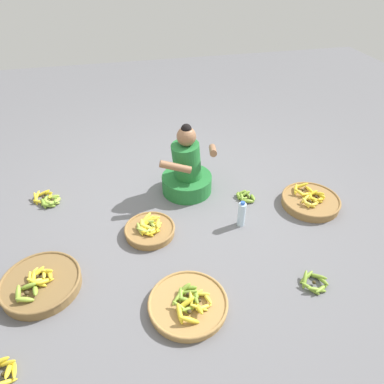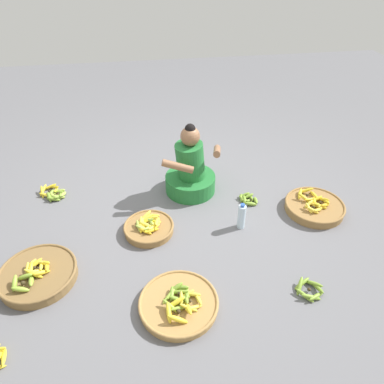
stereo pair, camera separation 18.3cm
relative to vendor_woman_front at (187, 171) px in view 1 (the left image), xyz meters
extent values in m
plane|color=slate|center=(-0.06, -0.30, -0.24)|extent=(10.00, 10.00, 0.00)
cylinder|color=#237233|center=(0.00, 0.00, -0.15)|extent=(0.52, 0.52, 0.18)
cylinder|color=#237233|center=(0.00, 0.00, 0.12)|extent=(0.40, 0.38, 0.40)
sphere|color=#8C6042|center=(0.00, 0.00, 0.40)|extent=(0.19, 0.19, 0.19)
sphere|color=black|center=(0.00, 0.00, 0.47)|extent=(0.10, 0.10, 0.10)
cylinder|color=#8C6042|center=(-0.15, -0.20, 0.20)|extent=(0.31, 0.11, 0.16)
cylinder|color=#8C6042|center=(0.27, 0.02, 0.20)|extent=(0.14, 0.32, 0.16)
cylinder|color=olive|center=(-0.47, -0.57, -0.21)|extent=(0.44, 0.44, 0.07)
torus|color=olive|center=(-0.47, -0.57, -0.18)|extent=(0.46, 0.46, 0.02)
ellipsoid|color=yellow|center=(-0.40, -0.58, -0.14)|extent=(0.04, 0.15, 0.10)
ellipsoid|color=yellow|center=(-0.45, -0.51, -0.14)|extent=(0.15, 0.08, 0.09)
ellipsoid|color=yellow|center=(-0.49, -0.51, -0.14)|extent=(0.15, 0.07, 0.10)
ellipsoid|color=yellow|center=(-0.54, -0.57, -0.15)|extent=(0.04, 0.16, 0.08)
ellipsoid|color=yellow|center=(-0.52, -0.62, -0.15)|extent=(0.13, 0.13, 0.06)
ellipsoid|color=yellow|center=(-0.42, -0.62, -0.15)|extent=(0.13, 0.13, 0.07)
sphere|color=#382D19|center=(-0.47, -0.57, -0.15)|extent=(0.03, 0.03, 0.03)
ellipsoid|color=yellow|center=(-0.39, -0.55, -0.15)|extent=(0.07, 0.16, 0.08)
ellipsoid|color=yellow|center=(-0.43, -0.47, -0.15)|extent=(0.16, 0.09, 0.07)
ellipsoid|color=yellow|center=(-0.50, -0.48, -0.14)|extent=(0.14, 0.12, 0.09)
ellipsoid|color=yellow|center=(-0.52, -0.54, -0.15)|extent=(0.06, 0.16, 0.06)
ellipsoid|color=yellow|center=(-0.49, -0.59, -0.15)|extent=(0.15, 0.10, 0.07)
ellipsoid|color=yellow|center=(-0.41, -0.58, -0.15)|extent=(0.14, 0.13, 0.07)
sphere|color=#382D19|center=(-0.46, -0.53, -0.15)|extent=(0.03, 0.03, 0.03)
ellipsoid|color=#9EB747|center=(-0.45, -0.56, -0.15)|extent=(0.06, 0.14, 0.08)
ellipsoid|color=#9EB747|center=(-0.48, -0.52, -0.15)|extent=(0.13, 0.09, 0.08)
ellipsoid|color=#9EB747|center=(-0.54, -0.53, -0.15)|extent=(0.12, 0.11, 0.06)
ellipsoid|color=#9EB747|center=(-0.56, -0.59, -0.15)|extent=(0.05, 0.14, 0.07)
ellipsoid|color=#9EB747|center=(-0.53, -0.63, -0.15)|extent=(0.13, 0.09, 0.07)
ellipsoid|color=#9EB747|center=(-0.47, -0.62, -0.15)|extent=(0.12, 0.11, 0.07)
sphere|color=#382D19|center=(-0.50, -0.58, -0.15)|extent=(0.03, 0.03, 0.03)
ellipsoid|color=gold|center=(-0.41, -0.60, -0.16)|extent=(0.04, 0.15, 0.05)
ellipsoid|color=gold|center=(-0.45, -0.54, -0.15)|extent=(0.15, 0.08, 0.06)
ellipsoid|color=gold|center=(-0.50, -0.54, -0.15)|extent=(0.15, 0.08, 0.07)
ellipsoid|color=gold|center=(-0.54, -0.60, -0.16)|extent=(0.04, 0.15, 0.05)
ellipsoid|color=gold|center=(-0.51, -0.65, -0.16)|extent=(0.14, 0.11, 0.05)
ellipsoid|color=gold|center=(-0.45, -0.66, -0.16)|extent=(0.15, 0.09, 0.05)
sphere|color=#382D19|center=(-0.47, -0.60, -0.15)|extent=(0.03, 0.03, 0.03)
cylinder|color=brown|center=(-1.36, -0.99, -0.20)|extent=(0.60, 0.60, 0.08)
torus|color=brown|center=(-1.36, -0.99, -0.16)|extent=(0.61, 0.61, 0.02)
ellipsoid|color=yellow|center=(-1.29, -0.97, -0.13)|extent=(0.06, 0.14, 0.07)
ellipsoid|color=yellow|center=(-1.32, -0.93, -0.13)|extent=(0.14, 0.10, 0.08)
ellipsoid|color=yellow|center=(-1.38, -0.93, -0.13)|extent=(0.13, 0.11, 0.07)
ellipsoid|color=yellow|center=(-1.41, -0.98, -0.13)|extent=(0.04, 0.14, 0.07)
ellipsoid|color=yellow|center=(-1.37, -1.04, -0.13)|extent=(0.14, 0.08, 0.08)
ellipsoid|color=yellow|center=(-1.31, -1.03, -0.13)|extent=(0.13, 0.10, 0.08)
sphere|color=#382D19|center=(-1.35, -0.98, -0.14)|extent=(0.03, 0.03, 0.03)
ellipsoid|color=yellow|center=(-1.33, -0.96, -0.14)|extent=(0.05, 0.12, 0.06)
ellipsoid|color=yellow|center=(-1.36, -0.92, -0.14)|extent=(0.12, 0.07, 0.07)
ellipsoid|color=yellow|center=(-1.42, -0.93, -0.14)|extent=(0.10, 0.10, 0.06)
ellipsoid|color=yellow|center=(-1.43, -0.97, -0.14)|extent=(0.04, 0.12, 0.06)
ellipsoid|color=yellow|center=(-1.40, -1.01, -0.13)|extent=(0.12, 0.07, 0.07)
ellipsoid|color=yellow|center=(-1.36, -1.01, -0.13)|extent=(0.12, 0.07, 0.07)
sphere|color=#382D19|center=(-1.38, -0.96, -0.14)|extent=(0.03, 0.03, 0.03)
ellipsoid|color=#8CAD38|center=(-1.38, -1.10, -0.13)|extent=(0.06, 0.14, 0.07)
ellipsoid|color=#8CAD38|center=(-1.43, -1.05, -0.13)|extent=(0.14, 0.04, 0.08)
ellipsoid|color=#8CAD38|center=(-1.49, -1.11, -0.13)|extent=(0.04, 0.13, 0.09)
ellipsoid|color=#8CAD38|center=(-1.44, -1.17, -0.13)|extent=(0.14, 0.05, 0.07)
sphere|color=#382D19|center=(-1.44, -1.11, -0.13)|extent=(0.03, 0.03, 0.03)
cylinder|color=olive|center=(1.15, -0.52, -0.21)|extent=(0.56, 0.56, 0.08)
torus|color=olive|center=(1.15, -0.52, -0.17)|extent=(0.58, 0.58, 0.02)
ellipsoid|color=gold|center=(1.25, -0.52, -0.14)|extent=(0.05, 0.13, 0.07)
ellipsoid|color=gold|center=(1.24, -0.49, -0.14)|extent=(0.11, 0.12, 0.08)
ellipsoid|color=gold|center=(1.18, -0.47, -0.14)|extent=(0.13, 0.06, 0.07)
ellipsoid|color=gold|center=(1.14, -0.51, -0.14)|extent=(0.06, 0.13, 0.06)
ellipsoid|color=gold|center=(1.14, -0.55, -0.14)|extent=(0.08, 0.13, 0.06)
ellipsoid|color=gold|center=(1.17, -0.58, -0.14)|extent=(0.13, 0.08, 0.06)
ellipsoid|color=gold|center=(1.22, -0.58, -0.14)|extent=(0.13, 0.09, 0.08)
sphere|color=#382D19|center=(1.20, -0.53, -0.14)|extent=(0.03, 0.03, 0.03)
ellipsoid|color=yellow|center=(1.19, -0.40, -0.14)|extent=(0.03, 0.16, 0.06)
ellipsoid|color=yellow|center=(1.13, -0.33, -0.13)|extent=(0.16, 0.06, 0.09)
ellipsoid|color=yellow|center=(1.06, -0.36, -0.14)|extent=(0.11, 0.15, 0.06)
ellipsoid|color=yellow|center=(1.07, -0.44, -0.14)|extent=(0.13, 0.14, 0.09)
ellipsoid|color=yellow|center=(1.13, -0.46, -0.14)|extent=(0.16, 0.06, 0.06)
sphere|color=#382D19|center=(1.12, -0.40, -0.14)|extent=(0.03, 0.03, 0.03)
ellipsoid|color=yellow|center=(1.15, -0.57, -0.15)|extent=(0.06, 0.13, 0.05)
ellipsoid|color=yellow|center=(1.13, -0.53, -0.15)|extent=(0.12, 0.09, 0.05)
ellipsoid|color=yellow|center=(1.07, -0.53, -0.14)|extent=(0.12, 0.09, 0.07)
ellipsoid|color=yellow|center=(1.05, -0.59, -0.14)|extent=(0.06, 0.13, 0.08)
ellipsoid|color=yellow|center=(1.07, -0.63, -0.14)|extent=(0.12, 0.09, 0.07)
ellipsoid|color=yellow|center=(1.12, -0.63, -0.14)|extent=(0.12, 0.08, 0.07)
sphere|color=#382D19|center=(1.10, -0.58, -0.14)|extent=(0.03, 0.03, 0.03)
cylinder|color=#A87F47|center=(-0.30, -1.41, -0.22)|extent=(0.58, 0.58, 0.05)
torus|color=#A87F47|center=(-0.30, -1.41, -0.19)|extent=(0.59, 0.59, 0.02)
ellipsoid|color=yellow|center=(-0.16, -1.42, -0.17)|extent=(0.06, 0.14, 0.06)
ellipsoid|color=yellow|center=(-0.20, -1.38, -0.17)|extent=(0.14, 0.08, 0.05)
ellipsoid|color=yellow|center=(-0.24, -1.38, -0.17)|extent=(0.14, 0.07, 0.06)
ellipsoid|color=yellow|center=(-0.28, -1.43, -0.16)|extent=(0.04, 0.14, 0.08)
ellipsoid|color=yellow|center=(-0.24, -1.49, -0.16)|extent=(0.14, 0.07, 0.08)
ellipsoid|color=yellow|center=(-0.20, -1.49, -0.17)|extent=(0.14, 0.07, 0.06)
sphere|color=#382D19|center=(-0.22, -1.43, -0.17)|extent=(0.03, 0.03, 0.03)
ellipsoid|color=olive|center=(-0.23, -1.37, -0.16)|extent=(0.05, 0.13, 0.07)
ellipsoid|color=olive|center=(-0.27, -1.31, -0.16)|extent=(0.13, 0.08, 0.07)
ellipsoid|color=olive|center=(-0.31, -1.31, -0.16)|extent=(0.13, 0.08, 0.08)
ellipsoid|color=olive|center=(-0.34, -1.35, -0.17)|extent=(0.06, 0.13, 0.05)
ellipsoid|color=olive|center=(-0.31, -1.41, -0.16)|extent=(0.13, 0.08, 0.07)
ellipsoid|color=olive|center=(-0.26, -1.41, -0.16)|extent=(0.13, 0.09, 0.08)
sphere|color=#382D19|center=(-0.29, -1.36, -0.16)|extent=(0.03, 0.03, 0.03)
ellipsoid|color=#8CAD38|center=(-0.24, -1.41, -0.16)|extent=(0.03, 0.15, 0.09)
ellipsoid|color=#8CAD38|center=(-0.29, -1.35, -0.16)|extent=(0.15, 0.08, 0.08)
ellipsoid|color=#8CAD38|center=(-0.36, -1.36, -0.17)|extent=(0.13, 0.13, 0.05)
ellipsoid|color=#8CAD38|center=(-0.36, -1.46, -0.16)|extent=(0.13, 0.13, 0.08)
ellipsoid|color=#8CAD38|center=(-0.29, -1.48, -0.16)|extent=(0.16, 0.07, 0.06)
sphere|color=#382D19|center=(-0.31, -1.41, -0.17)|extent=(0.03, 0.03, 0.03)
ellipsoid|color=yellow|center=(-0.25, -1.50, -0.16)|extent=(0.06, 0.16, 0.08)
ellipsoid|color=yellow|center=(-0.33, -1.44, -0.15)|extent=(0.16, 0.07, 0.09)
ellipsoid|color=yellow|center=(-0.38, -1.51, -0.16)|extent=(0.04, 0.16, 0.08)
ellipsoid|color=yellow|center=(-0.33, -1.58, -0.15)|extent=(0.16, 0.07, 0.10)
sphere|color=#382D19|center=(-0.31, -1.51, -0.16)|extent=(0.03, 0.03, 0.03)
ellipsoid|color=olive|center=(-1.34, 0.08, -0.21)|extent=(0.04, 0.14, 0.08)
ellipsoid|color=olive|center=(-1.37, 0.13, -0.21)|extent=(0.13, 0.11, 0.07)
ellipsoid|color=olive|center=(-1.42, 0.14, -0.22)|extent=(0.14, 0.09, 0.06)
ellipsoid|color=olive|center=(-1.45, 0.11, -0.21)|extent=(0.09, 0.14, 0.07)
ellipsoid|color=olive|center=(-1.45, 0.06, -0.21)|extent=(0.08, 0.14, 0.08)
ellipsoid|color=olive|center=(-1.40, 0.02, -0.21)|extent=(0.14, 0.05, 0.07)
ellipsoid|color=olive|center=(-1.35, 0.05, -0.21)|extent=(0.11, 0.13, 0.09)
sphere|color=#382D19|center=(-1.40, 0.08, -0.21)|extent=(0.03, 0.03, 0.03)
ellipsoid|color=yellow|center=(-1.40, 0.18, -0.21)|extent=(0.03, 0.16, 0.09)
ellipsoid|color=yellow|center=(-1.43, 0.23, -0.21)|extent=(0.14, 0.12, 0.09)
ellipsoid|color=yellow|center=(-1.48, 0.24, -0.21)|extent=(0.16, 0.05, 0.08)
ellipsoid|color=yellow|center=(-1.54, 0.20, -0.21)|extent=(0.08, 0.16, 0.08)
ellipsoid|color=yellow|center=(-1.54, 0.16, -0.21)|extent=(0.06, 0.16, 0.09)
ellipsoid|color=yellow|center=(-1.49, 0.11, -0.22)|extent=(0.16, 0.07, 0.06)
ellipsoid|color=yellow|center=(-1.43, 0.12, -0.22)|extent=(0.15, 0.12, 0.06)
sphere|color=#382D19|center=(-1.47, 0.18, -0.22)|extent=(0.03, 0.03, 0.03)
ellipsoid|color=#9EB747|center=(-1.32, 0.09, -0.21)|extent=(0.06, 0.13, 0.08)
ellipsoid|color=#9EB747|center=(-1.36, 0.16, -0.22)|extent=(0.13, 0.06, 0.07)
ellipsoid|color=#9EB747|center=(-1.42, 0.13, -0.22)|extent=(0.09, 0.13, 0.06)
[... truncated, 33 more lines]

